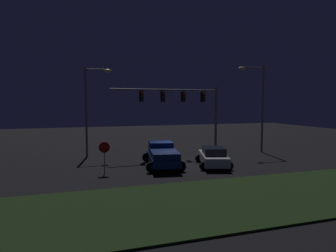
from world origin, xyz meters
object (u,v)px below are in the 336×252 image
Objects in this scene: street_lamp_left at (91,101)px; car_sedan at (213,157)px; street_lamp_right at (258,99)px; pickup_truck at (162,154)px; stop_sign at (104,151)px; traffic_signal_gantry at (184,102)px.

car_sedan is at bearing -39.58° from street_lamp_left.
car_sedan is at bearing -147.38° from street_lamp_right.
pickup_truck is 2.54× the size of stop_sign.
car_sedan is 9.52m from street_lamp_right.
street_lamp_right is (7.46, -0.88, 0.31)m from traffic_signal_gantry.
pickup_truck is 6.71m from traffic_signal_gantry.
pickup_truck is 3.98m from car_sedan.
car_sedan is 0.46× the size of traffic_signal_gantry.
street_lamp_right reaches higher than stop_sign.
traffic_signal_gantry is at bearing -29.40° from pickup_truck.
stop_sign is at bearing -146.06° from traffic_signal_gantry.
pickup_truck is at bearing 13.93° from stop_sign.
stop_sign is (-7.87, -5.30, -3.47)m from traffic_signal_gantry.
street_lamp_left reaches higher than traffic_signal_gantry.
street_lamp_left is (-4.89, 5.98, 4.09)m from pickup_truck.
car_sedan is (3.79, -1.20, -0.26)m from pickup_truck.
car_sedan is 6.89m from traffic_signal_gantry.
street_lamp_left is at bearing 167.67° from traffic_signal_gantry.
street_lamp_right is (10.81, 3.30, 4.34)m from pickup_truck.
pickup_truck is at bearing -163.03° from street_lamp_right.
stop_sign is (-15.33, -4.42, -3.77)m from street_lamp_right.
pickup_truck is 12.11m from street_lamp_right.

